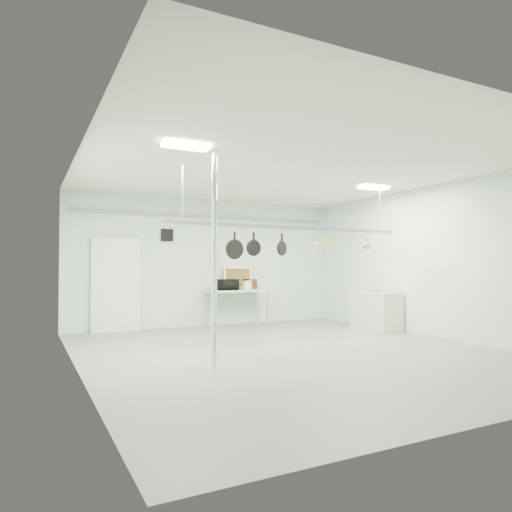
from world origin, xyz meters
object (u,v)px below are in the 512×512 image
chrome_pole (214,259)px  pot_rack (292,226)px  coffee_canister (247,285)px  skillet_left (235,245)px  skillet_mid (254,244)px  prep_table (237,293)px  fruit_bowl (375,290)px  side_cabinet (375,311)px  skillet_right (282,244)px  microwave (228,285)px

chrome_pole → pot_rack: chrome_pole is taller
coffee_canister → skillet_left: (-1.83, -3.30, 0.84)m
pot_rack → skillet_mid: 0.87m
prep_table → pot_rack: (-0.40, -3.30, 1.40)m
coffee_canister → fruit_bowl: size_ratio=0.66×
pot_rack → skillet_left: (-1.16, 0.00, -0.37)m
prep_table → side_cabinet: prep_table is taller
skillet_right → coffee_canister: bearing=50.6°
chrome_pole → pot_rack: size_ratio=0.67×
skillet_left → microwave: bearing=64.0°
side_cabinet → skillet_right: (-3.18, -1.10, 1.44)m
pot_rack → microwave: size_ratio=9.85×
chrome_pole → skillet_mid: chrome_pole is taller
microwave → fruit_bowl: (2.87, -2.06, -0.10)m
fruit_bowl → skillet_right: size_ratio=0.89×
chrome_pole → prep_table: (2.30, 4.20, -0.77)m
prep_table → coffee_canister: (0.27, -0.00, 0.19)m
skillet_left → fruit_bowl: bearing=11.1°
fruit_bowl → skillet_mid: size_ratio=0.87×
chrome_pole → pot_rack: 2.19m
side_cabinet → pot_rack: 3.62m
chrome_pole → coffee_canister: chrome_pole is taller
chrome_pole → side_cabinet: bearing=22.4°
pot_rack → skillet_mid: size_ratio=12.15×
prep_table → side_cabinet: bearing=-40.8°
pot_rack → chrome_pole: bearing=-154.7°
prep_table → skillet_right: skillet_right is taller
pot_rack → microwave: 3.42m
skillet_mid → skillet_right: size_ratio=1.03×
prep_table → skillet_mid: bearing=-109.9°
coffee_canister → skillet_right: (-0.89, -3.30, 0.87)m
prep_table → skillet_right: (-0.63, -3.30, 1.06)m
side_cabinet → microwave: (-2.85, 2.10, 0.59)m
fruit_bowl → skillet_mid: (-3.77, -1.15, 0.95)m
prep_table → microwave: (-0.30, -0.10, 0.21)m
chrome_pole → microwave: 4.60m
side_cabinet → fruit_bowl: (0.03, 0.05, 0.49)m
coffee_canister → skillet_left: bearing=-119.1°
skillet_mid → side_cabinet: bearing=15.8°
coffee_canister → skillet_left: 3.87m
prep_table → skillet_right: 3.52m
microwave → skillet_left: size_ratio=1.08×
microwave → skillet_mid: 3.43m
side_cabinet → pot_rack: bearing=-159.6°
chrome_pole → microwave: chrome_pole is taller
pot_rack → fruit_bowl: (2.98, 1.15, -1.29)m
fruit_bowl → skillet_left: skillet_left is taller
skillet_mid → chrome_pole: bearing=-141.3°
microwave → skillet_left: bearing=73.0°
skillet_left → chrome_pole: bearing=-133.6°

